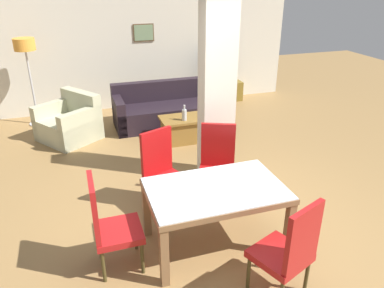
% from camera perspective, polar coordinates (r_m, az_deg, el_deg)
% --- Properties ---
extents(ground_plane, '(18.00, 18.00, 0.00)m').
position_cam_1_polar(ground_plane, '(4.34, 3.39, -14.90)').
color(ground_plane, olive).
extents(back_wall, '(7.20, 0.09, 2.70)m').
position_cam_1_polar(back_wall, '(8.33, -9.33, 14.66)').
color(back_wall, beige).
rests_on(back_wall, ground_plane).
extents(divider_pillar, '(0.45, 0.29, 2.70)m').
position_cam_1_polar(divider_pillar, '(5.11, 3.83, 8.59)').
color(divider_pillar, beige).
rests_on(divider_pillar, ground_plane).
extents(dining_table, '(1.43, 0.91, 0.73)m').
position_cam_1_polar(dining_table, '(4.00, 3.59, -8.58)').
color(dining_table, brown).
rests_on(dining_table, ground_plane).
extents(dining_chair_far_right, '(0.60, 0.60, 1.04)m').
position_cam_1_polar(dining_chair_far_right, '(4.81, 3.89, -2.90)').
color(dining_chair_far_right, '#A01212').
rests_on(dining_chair_far_right, ground_plane).
extents(dining_chair_far_left, '(0.60, 0.60, 1.04)m').
position_cam_1_polar(dining_chair_far_left, '(4.65, -4.51, -3.94)').
color(dining_chair_far_left, '#A20E0F').
rests_on(dining_chair_far_left, ground_plane).
extents(dining_chair_near_right, '(0.60, 0.60, 1.04)m').
position_cam_1_polar(dining_chair_near_right, '(3.53, 14.61, -15.27)').
color(dining_chair_near_right, '#A11616').
rests_on(dining_chair_near_right, ground_plane).
extents(dining_chair_head_left, '(0.46, 0.46, 1.04)m').
position_cam_1_polar(dining_chair_head_left, '(3.81, -12.63, -11.66)').
color(dining_chair_head_left, '#A31719').
rests_on(dining_chair_head_left, ground_plane).
extents(sofa, '(2.08, 0.85, 0.81)m').
position_cam_1_polar(sofa, '(7.43, -3.74, 5.19)').
color(sofa, black).
rests_on(sofa, ground_plane).
extents(armchair, '(1.22, 1.23, 0.82)m').
position_cam_1_polar(armchair, '(7.07, -18.09, 2.95)').
color(armchair, '#BBBC97').
rests_on(armchair, ground_plane).
extents(coffee_table, '(0.78, 0.54, 0.44)m').
position_cam_1_polar(coffee_table, '(6.65, -1.42, 2.28)').
color(coffee_table, olive).
rests_on(coffee_table, ground_plane).
extents(bottle, '(0.08, 0.08, 0.27)m').
position_cam_1_polar(bottle, '(6.44, -1.18, 4.53)').
color(bottle, '#B2B7BC').
rests_on(bottle, coffee_table).
extents(tv_stand, '(1.03, 0.40, 0.44)m').
position_cam_1_polar(tv_stand, '(8.84, 4.22, 7.97)').
color(tv_stand, olive).
rests_on(tv_stand, ground_plane).
extents(tv_screen, '(1.01, 0.40, 0.62)m').
position_cam_1_polar(tv_screen, '(8.71, 4.33, 11.28)').
color(tv_screen, black).
rests_on(tv_screen, tv_stand).
extents(floor_lamp, '(0.38, 0.38, 1.67)m').
position_cam_1_polar(floor_lamp, '(7.74, -24.02, 12.67)').
color(floor_lamp, '#B7B7BC').
rests_on(floor_lamp, ground_plane).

